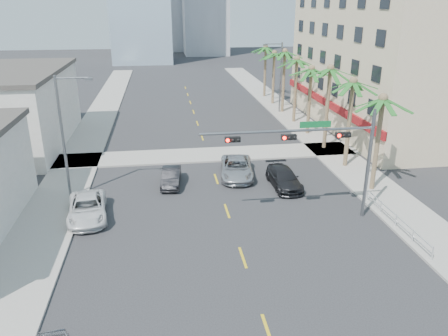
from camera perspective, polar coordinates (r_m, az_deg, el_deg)
name	(u,v)px	position (r m, az deg, el deg)	size (l,w,h in m)	color
ground	(258,302)	(22.13, 4.44, -17.06)	(260.00, 260.00, 0.00)	#262628
sidewalk_right	(337,156)	(42.56, 14.52, 1.57)	(4.00, 120.00, 0.15)	gray
sidewalk_left	(74,168)	(40.18, -19.02, -0.06)	(4.00, 120.00, 0.15)	gray
sidewalk_cross	(208,155)	(41.48, -2.07, 1.75)	(80.00, 4.00, 0.15)	gray
building_right	(393,61)	(54.12, 21.26, 12.93)	(15.25, 28.00, 15.00)	beige
building_left_far	(5,111)	(48.61, -26.65, 6.71)	(11.00, 18.00, 7.20)	beige
traffic_signal_mast	(323,147)	(28.17, 12.79, 2.67)	(11.12, 0.54, 7.20)	slate
palm_tree_0	(383,100)	(33.63, 20.06, 8.40)	(4.80, 4.80, 7.80)	brown
palm_tree_1	(353,83)	(38.15, 16.53, 10.65)	(4.80, 4.80, 8.16)	brown
palm_tree_2	(330,69)	(42.83, 13.73, 12.40)	(4.80, 4.80, 8.52)	brown
palm_tree_3	(312,69)	(47.75, 11.36, 12.53)	(4.80, 4.80, 7.80)	brown
palm_tree_4	(297,60)	(52.60, 9.51, 13.75)	(4.80, 4.80, 8.16)	brown
palm_tree_5	(285,52)	(57.51, 7.96, 14.75)	(4.80, 4.80, 8.52)	brown
palm_tree_6	(274,53)	(62.57, 6.60, 14.64)	(4.80, 4.80, 7.80)	brown
palm_tree_7	(266,47)	(67.56, 5.48, 15.41)	(4.80, 4.80, 8.16)	brown
streetlight_left	(65,132)	(32.89, -20.05, 4.49)	(2.55, 0.25, 9.00)	slate
streetlight_right	(279,74)	(57.69, 7.23, 12.08)	(2.55, 0.25, 9.00)	slate
guardrail	(396,219)	(30.05, 21.56, -6.21)	(0.08, 8.08, 1.00)	silver
car_parked_far	(87,208)	(30.61, -17.43, -5.03)	(2.44, 5.30, 1.47)	silver
car_lane_left	(171,177)	(34.77, -6.93, -1.18)	(1.41, 4.04, 1.33)	black
car_lane_center	(237,168)	(36.12, 1.66, 0.00)	(2.57, 5.57, 1.55)	#B5B6BA
car_lane_right	(284,178)	(34.49, 7.83, -1.31)	(2.02, 4.98, 1.44)	black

